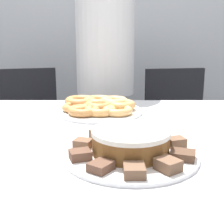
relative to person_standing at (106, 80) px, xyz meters
The scene contains 27 objects.
wall_back 0.95m from the person_standing, 89.19° to the left, with size 8.00×0.05×2.60m.
table 0.80m from the person_standing, 89.15° to the right, with size 1.78×1.03×0.77m.
person_standing is the anchor object (origin of this frame).
office_chair_left 0.68m from the person_standing, 161.72° to the left, with size 0.54×0.54×0.86m.
office_chair_right 0.66m from the person_standing, 19.29° to the left, with size 0.50×0.50×0.86m.
plate_cake 0.98m from the person_standing, 85.07° to the right, with size 0.35×0.35×0.01m.
plate_donuts 0.51m from the person_standing, 91.77° to the right, with size 0.35×0.35×0.01m.
frosted_cake 0.98m from the person_standing, 85.07° to the right, with size 0.20×0.20×0.06m.
lamington_0 0.87m from the person_standing, 89.59° to the right, with size 0.08×0.08×0.03m.
lamington_1 0.93m from the person_standing, 92.53° to the right, with size 0.06×0.05×0.02m.
lamington_2 1.01m from the person_standing, 92.31° to the right, with size 0.06×0.06×0.02m.
lamington_3 1.08m from the person_standing, 89.62° to the right, with size 0.07×0.07×0.02m.
lamington_4 1.11m from the person_standing, 85.63° to the right, with size 0.05×0.05×0.02m.
lamington_5 1.09m from the person_standing, 81.49° to the right, with size 0.07×0.07×0.03m.
lamington_6 1.03m from the person_standing, 78.35° to the right, with size 0.07×0.07×0.02m.
lamington_7 0.96m from the person_standing, 77.38° to the right, with size 0.06×0.05×0.03m.
lamington_8 0.88m from the person_standing, 79.50° to the right, with size 0.06×0.06×0.02m.
lamington_9 0.85m from the person_standing, 84.35° to the right, with size 0.04×0.05×0.02m.
donut_0 0.51m from the person_standing, 91.77° to the right, with size 0.12×0.12×0.04m.
donut_1 0.51m from the person_standing, 81.57° to the right, with size 0.11×0.11×0.04m.
donut_2 0.45m from the person_standing, 84.22° to the right, with size 0.12×0.12×0.04m.
donut_3 0.44m from the person_standing, 92.75° to the right, with size 0.13×0.13×0.04m.
donut_4 0.45m from the person_standing, 102.33° to the right, with size 0.13×0.13×0.04m.
donut_5 0.53m from the person_standing, 101.51° to the right, with size 0.11×0.11×0.03m.
donut_6 0.58m from the person_standing, 96.94° to the right, with size 0.12×0.12×0.03m.
donut_7 0.57m from the person_standing, 90.83° to the right, with size 0.12×0.12×0.03m.
donut_8 0.58m from the person_standing, 84.29° to the right, with size 0.11×0.11×0.03m.
Camera 1 is at (0.02, -0.93, 1.08)m, focal length 50.00 mm.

